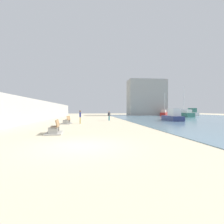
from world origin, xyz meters
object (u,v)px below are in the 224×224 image
Objects in this scene: bench_near at (55,130)px; boat_outer at (173,116)px; bench_far at (67,122)px; person_standing at (80,116)px; boat_nearest at (164,113)px; boat_far_left at (185,114)px; person_walking at (109,115)px; boat_distant at (191,113)px.

bench_near is 0.38× the size of boat_outer.
bench_far is 1.34× the size of person_standing.
bench_far is 0.29× the size of boat_nearest.
person_standing is at bearing 82.00° from bench_near.
boat_far_left is at bearing 33.29° from bench_far.
person_walking is 28.27m from boat_nearest.
boat_distant reaches higher than bench_far.
bench_far is 42.64m from boat_distant.
person_standing is 0.28× the size of boat_outer.
boat_far_left reaches higher than bench_near.
bench_far is at bearing -132.14° from boat_nearest.
boat_distant is (32.55, 35.91, 0.61)m from bench_near.
boat_outer is (13.98, 4.12, -0.22)m from person_standing.
person_standing is 14.57m from boat_outer.
person_standing is at bearing -125.49° from person_walking.
person_standing is at bearing -163.57° from boat_outer.
person_walking is (5.76, 5.77, 0.63)m from bench_far.
boat_distant is (17.34, 23.07, 0.13)m from boat_outer.
boat_outer reaches higher than bench_far.
person_walking is at bearing 54.51° from person_standing.
person_standing is 0.21× the size of boat_nearest.
bench_near is at bearing -123.91° from boat_nearest.
bench_near is at bearing -98.00° from person_standing.
boat_outer is (-9.01, -12.10, -0.02)m from boat_far_left.
boat_distant reaches higher than person_walking.
boat_far_left is at bearing -89.22° from boat_nearest.
bench_near is at bearing -87.62° from bench_far.
boat_far_left reaches higher than boat_nearest.
bench_far is at bearing 176.98° from person_standing.
person_standing is (-4.17, -5.85, 0.08)m from person_walking.
person_walking is at bearing 45.03° from bench_far.
person_walking reaches higher than bench_near.
boat_nearest is 1.27× the size of boat_distant.
bench_near is at bearing -134.15° from boat_far_left.
person_standing is 41.48m from boat_distant.
boat_outer is (15.57, 4.04, 0.48)m from bench_far.
boat_outer is (-8.86, -22.96, -0.00)m from boat_nearest.
boat_far_left is (22.99, 16.22, -0.21)m from person_standing.
person_walking is at bearing 169.98° from boat_outer.
bench_near is 8.81m from bench_far.
boat_nearest is at bearing 48.68° from person_walking.
person_standing is (1.59, -0.08, 0.71)m from bench_far.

